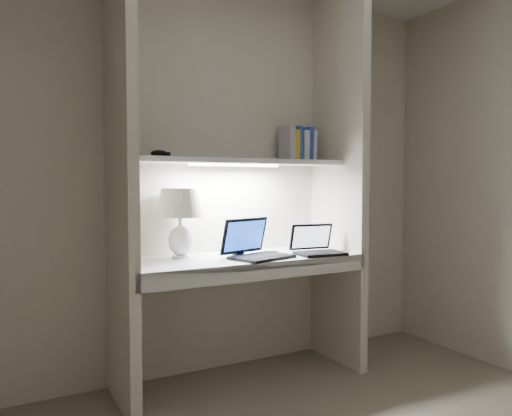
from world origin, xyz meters
TOP-DOWN VIEW (x-y plane):
  - back_wall at (0.00, 1.50)m, footprint 3.20×0.01m
  - alcove_panel_left at (-0.73, 1.23)m, footprint 0.06×0.55m
  - alcove_panel_right at (0.73, 1.23)m, footprint 0.06×0.55m
  - desk at (0.00, 1.23)m, footprint 1.40×0.55m
  - desk_apron at (0.00, 0.96)m, footprint 1.46×0.03m
  - shelf at (0.00, 1.32)m, footprint 1.40×0.36m
  - strip_light at (0.00, 1.32)m, footprint 0.60×0.04m
  - table_lamp at (-0.36, 1.34)m, footprint 0.28×0.28m
  - laptop_main at (0.05, 1.14)m, footprint 0.42×0.39m
  - laptop_netbook at (0.46, 1.09)m, footprint 0.31×0.28m
  - speaker at (0.08, 1.45)m, footprint 0.11×0.10m
  - mouse at (-0.01, 1.28)m, footprint 0.11×0.09m
  - cable_coil at (0.23, 1.27)m, footprint 0.09×0.09m
  - sticky_note at (-0.64, 1.32)m, footprint 0.08×0.08m
  - book_row at (0.49, 1.37)m, footprint 0.22×0.15m
  - shelf_box at (-0.64, 1.36)m, footprint 0.09×0.08m
  - shelf_gadget at (-0.48, 1.34)m, footprint 0.11×0.08m

SIDE VIEW (x-z plane):
  - desk_apron at x=0.00m, z-range 0.67..0.77m
  - desk at x=0.00m, z-range 0.73..0.77m
  - sticky_note at x=-0.64m, z-range 0.77..0.77m
  - cable_coil at x=0.23m, z-range 0.77..0.78m
  - mouse at x=-0.01m, z-range 0.77..0.80m
  - laptop_netbook at x=0.46m, z-range 0.72..0.91m
  - laptop_main at x=0.05m, z-range 0.71..0.94m
  - speaker at x=0.08m, z-range 0.77..0.90m
  - table_lamp at x=-0.36m, z-range 0.84..1.26m
  - back_wall at x=0.00m, z-range 0.00..2.50m
  - alcove_panel_left at x=-0.73m, z-range 0.00..2.50m
  - alcove_panel_right at x=0.73m, z-range 0.00..2.50m
  - strip_light at x=0.00m, z-range 1.32..1.34m
  - shelf at x=0.00m, z-range 1.34..1.36m
  - shelf_gadget at x=-0.48m, z-range 1.37..1.41m
  - shelf_box at x=-0.64m, z-range 1.36..1.50m
  - book_row at x=0.49m, z-range 1.36..1.59m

